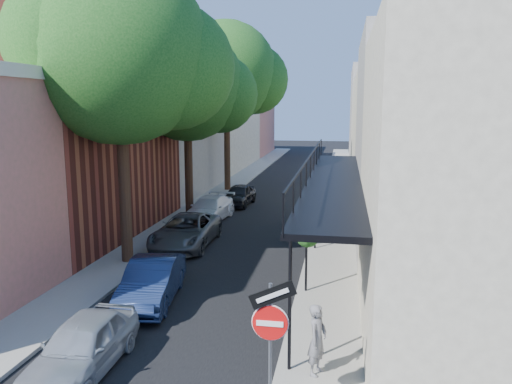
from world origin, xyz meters
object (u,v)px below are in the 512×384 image
at_px(parked_car_d, 209,209).
at_px(pedestrian, 317,340).
at_px(parked_car_b, 152,281).
at_px(oak_far, 234,74).
at_px(oak_near, 133,56).
at_px(parked_car_c, 186,231).
at_px(oak_mid, 195,87).
at_px(sign_post, 271,329).
at_px(parked_car_e, 239,195).
at_px(parked_car_a, 83,346).

height_order(parked_car_d, pedestrian, pedestrian).
bearing_deg(parked_car_b, oak_far, 87.55).
distance_m(oak_near, parked_car_c, 7.68).
height_order(oak_mid, parked_car_b, oak_mid).
distance_m(oak_mid, parked_car_d, 6.49).
distance_m(oak_near, parked_car_d, 10.40).
distance_m(oak_mid, oak_far, 9.12).
xyz_separation_m(oak_far, parked_car_d, (0.75, -9.59, -7.62)).
height_order(sign_post, oak_mid, oak_mid).
bearing_deg(parked_car_e, oak_far, 108.90).
relative_size(oak_far, parked_car_a, 3.16).
relative_size(parked_car_c, parked_car_d, 1.12).
bearing_deg(oak_near, parked_car_b, -62.38).
xyz_separation_m(sign_post, oak_near, (-6.53, 9.29, 5.84)).
xyz_separation_m(sign_post, oak_mid, (-6.58, 17.26, 5.02)).
relative_size(sign_post, parked_car_c, 0.61).
bearing_deg(oak_mid, parked_car_a, -82.79).
bearing_deg(sign_post, parked_car_c, 114.88).
bearing_deg(oak_near, parked_car_d, 84.10).
xyz_separation_m(parked_car_d, parked_car_e, (0.70, 4.38, 0.01)).
bearing_deg(parked_car_a, oak_far, 93.32).
distance_m(oak_far, pedestrian, 26.45).
bearing_deg(parked_car_c, oak_near, -114.37).
relative_size(oak_mid, pedestrian, 6.24).
relative_size(parked_car_a, parked_car_e, 1.00).
bearing_deg(sign_post, parked_car_a, 164.12).
distance_m(oak_mid, parked_car_b, 13.51).
distance_m(oak_near, pedestrian, 12.47).
height_order(parked_car_b, parked_car_d, parked_car_b).
bearing_deg(parked_car_b, parked_car_d, 88.30).
xyz_separation_m(sign_post, parked_car_b, (-4.56, 5.53, -1.37)).
xyz_separation_m(parked_car_e, pedestrian, (5.84, -19.15, 0.29)).
relative_size(oak_far, parked_car_d, 2.71).
height_order(sign_post, parked_car_a, sign_post).
bearing_deg(oak_mid, sign_post, -69.14).
relative_size(parked_car_d, pedestrian, 2.68).
bearing_deg(parked_car_a, sign_post, -17.04).
height_order(sign_post, parked_car_b, sign_post).
xyz_separation_m(oak_mid, parked_car_a, (2.02, -15.96, -6.42)).
xyz_separation_m(oak_near, parked_car_a, (1.97, -7.99, -7.24)).
height_order(oak_near, parked_car_e, oak_near).
bearing_deg(parked_car_e, parked_car_a, -85.22).
xyz_separation_m(sign_post, oak_far, (-6.51, 26.30, 6.22)).
xyz_separation_m(oak_far, parked_car_e, (1.45, -5.21, -7.62)).
distance_m(sign_post, parked_car_c, 13.03).
height_order(oak_far, parked_car_d, oak_far).
height_order(parked_car_a, parked_car_d, parked_car_a).
bearing_deg(oak_far, oak_near, -90.04).
xyz_separation_m(parked_car_b, parked_car_c, (-0.90, 6.23, 0.01)).
relative_size(parked_car_a, parked_car_c, 0.77).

